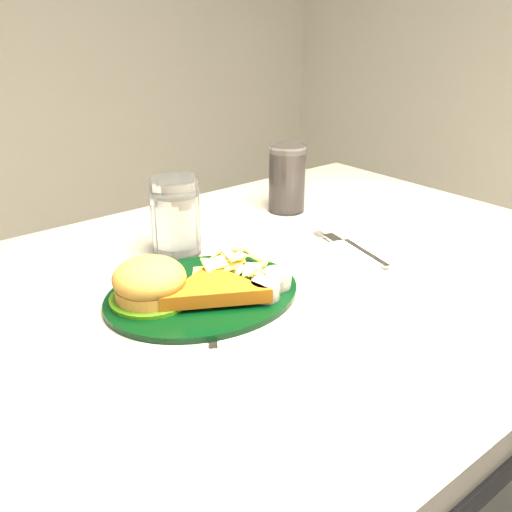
{
  "coord_description": "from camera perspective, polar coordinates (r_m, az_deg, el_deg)",
  "views": [
    {
      "loc": [
        -0.47,
        -0.58,
        1.12
      ],
      "look_at": [
        -0.01,
        -0.02,
        0.8
      ],
      "focal_mm": 40.0,
      "sensor_mm": 36.0,
      "label": 1
    }
  ],
  "objects": [
    {
      "name": "dinner_plate",
      "position": [
        0.78,
        -5.41,
        -2.05
      ],
      "size": [
        0.29,
        0.25,
        0.06
      ],
      "primitive_type": null,
      "rotation": [
        0.0,
        0.0,
        -0.08
      ],
      "color": "black",
      "rests_on": "table"
    },
    {
      "name": "spoon",
      "position": [
        0.72,
        -4.39,
        -6.67
      ],
      "size": [
        0.12,
        0.15,
        0.01
      ],
      "primitive_type": null,
      "rotation": [
        0.0,
        0.0,
        -0.59
      ],
      "color": "silver",
      "rests_on": "table"
    },
    {
      "name": "cola_glass",
      "position": [
        1.11,
        3.12,
        7.74
      ],
      "size": [
        0.07,
        0.07,
        0.13
      ],
      "primitive_type": "cylinder",
      "rotation": [
        0.0,
        0.0,
        0.02
      ],
      "color": "black",
      "rests_on": "table"
    },
    {
      "name": "fork_napkin",
      "position": [
        0.94,
        10.47,
        0.49
      ],
      "size": [
        0.15,
        0.18,
        0.01
      ],
      "primitive_type": null,
      "rotation": [
        0.0,
        0.0,
        -0.25
      ],
      "color": "silver",
      "rests_on": "table"
    },
    {
      "name": "water_glass",
      "position": [
        0.92,
        -8.05,
        3.92
      ],
      "size": [
        0.1,
        0.1,
        0.12
      ],
      "primitive_type": "cylinder",
      "rotation": [
        0.0,
        0.0,
        -0.42
      ],
      "color": "silver",
      "rests_on": "table"
    },
    {
      "name": "table",
      "position": [
        1.05,
        -0.31,
        -21.29
      ],
      "size": [
        1.2,
        0.8,
        0.75
      ],
      "primitive_type": null,
      "color": "gray",
      "rests_on": "ground"
    }
  ]
}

